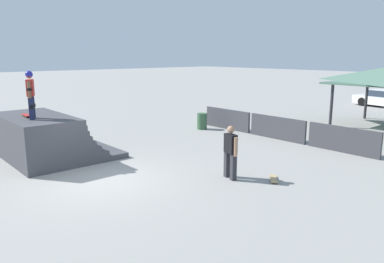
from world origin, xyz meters
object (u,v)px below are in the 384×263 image
Objects in this scene: skateboard_on_ground at (274,179)px; skateboard_on_deck at (27,115)px; skater_on_deck at (31,92)px; trash_bin at (202,121)px; bystander_walking at (231,149)px.

skateboard_on_deck is at bearing -96.93° from skateboard_on_ground.
trash_bin is (-0.85, 8.89, -2.20)m from skater_on_deck.
bystander_walking reaches higher than skateboard_on_ground.
skateboard_on_deck is at bearing -153.61° from skater_on_deck.
skateboard_on_deck is at bearing -88.41° from trash_bin.
trash_bin is (-6.53, 4.77, -0.53)m from bystander_walking.
skater_on_deck is at bearing -84.53° from trash_bin.
skater_on_deck is at bearing -94.70° from skateboard_on_ground.
bystander_walking is at bearing -36.16° from trash_bin.
skater_on_deck is 2.01× the size of skateboard_on_deck.
bystander_walking is at bearing 60.68° from skater_on_deck.
skateboard_on_deck is 9.01m from trash_bin.
skateboard_on_deck is at bearing 47.33° from bystander_walking.
skater_on_deck reaches higher than bystander_walking.
bystander_walking is at bearing 37.14° from skateboard_on_deck.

